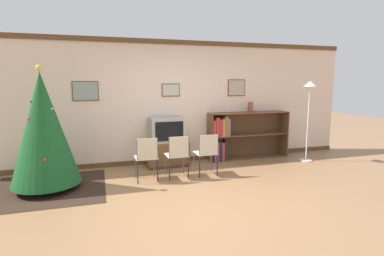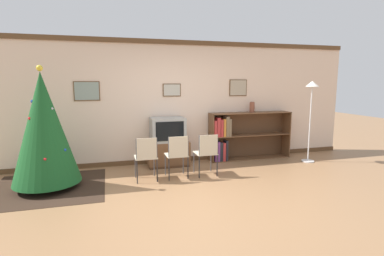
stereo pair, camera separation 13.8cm
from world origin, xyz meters
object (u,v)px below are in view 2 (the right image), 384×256
(christmas_tree, at_px, (44,128))
(bookshelf, at_px, (236,136))
(television, at_px, (168,130))
(vase, at_px, (252,107))
(folding_chair_left, at_px, (146,156))
(tv_console, at_px, (168,153))
(folding_chair_right, at_px, (207,152))
(folding_chair_center, at_px, (177,154))
(standing_lamp, at_px, (311,100))

(christmas_tree, bearing_deg, bookshelf, 13.13)
(television, xyz_separation_m, vase, (2.04, 0.13, 0.43))
(folding_chair_left, xyz_separation_m, bookshelf, (2.22, 1.00, 0.07))
(tv_console, height_order, folding_chair_left, folding_chair_left)
(folding_chair_right, bearing_deg, folding_chair_center, 180.00)
(christmas_tree, bearing_deg, television, 19.92)
(folding_chair_center, bearing_deg, christmas_tree, 177.56)
(standing_lamp, bearing_deg, tv_console, 170.10)
(folding_chair_left, distance_m, bookshelf, 2.43)
(folding_chair_center, xyz_separation_m, vase, (2.04, 1.04, 0.75))
(tv_console, distance_m, bookshelf, 1.66)
(standing_lamp, bearing_deg, christmas_tree, -177.13)
(television, xyz_separation_m, folding_chair_right, (0.58, -0.91, -0.32))
(folding_chair_left, relative_size, folding_chair_center, 1.00)
(standing_lamp, bearing_deg, folding_chair_center, -173.35)
(television, distance_m, folding_chair_right, 1.13)
(folding_chair_center, xyz_separation_m, folding_chair_right, (0.58, 0.00, 0.00))
(folding_chair_right, bearing_deg, bookshelf, 43.47)
(standing_lamp, bearing_deg, folding_chair_right, -171.86)
(standing_lamp, bearing_deg, folding_chair_left, -174.38)
(christmas_tree, xyz_separation_m, folding_chair_left, (1.67, -0.10, -0.56))
(christmas_tree, bearing_deg, tv_console, 19.97)
(bookshelf, distance_m, standing_lamp, 1.84)
(folding_chair_right, bearing_deg, television, 122.45)
(tv_console, relative_size, television, 1.23)
(christmas_tree, xyz_separation_m, bookshelf, (3.89, 0.91, -0.49))
(tv_console, height_order, folding_chair_center, folding_chair_center)
(television, height_order, folding_chair_left, television)
(bookshelf, bearing_deg, folding_chair_center, -148.51)
(folding_chair_left, bearing_deg, tv_console, 57.62)
(christmas_tree, xyz_separation_m, standing_lamp, (5.39, 0.27, 0.36))
(television, distance_m, bookshelf, 1.66)
(tv_console, relative_size, folding_chair_left, 1.08)
(tv_console, xyz_separation_m, folding_chair_right, (0.58, -0.91, 0.20))
(folding_chair_center, height_order, folding_chair_right, same)
(television, relative_size, folding_chair_center, 0.88)
(tv_console, relative_size, vase, 3.68)
(bookshelf, distance_m, vase, 0.79)
(folding_chair_left, relative_size, folding_chair_right, 1.00)
(christmas_tree, relative_size, folding_chair_left, 2.52)
(christmas_tree, xyz_separation_m, tv_console, (2.25, 0.82, -0.77))
(folding_chair_right, distance_m, bookshelf, 1.46)
(television, relative_size, bookshelf, 0.37)
(christmas_tree, relative_size, television, 2.87)
(christmas_tree, bearing_deg, standing_lamp, 2.87)
(television, xyz_separation_m, standing_lamp, (3.14, -0.55, 0.60))
(tv_console, bearing_deg, christmas_tree, -160.03)
(tv_console, bearing_deg, folding_chair_left, -122.38)
(folding_chair_left, bearing_deg, christmas_tree, 176.71)
(folding_chair_center, relative_size, standing_lamp, 0.45)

